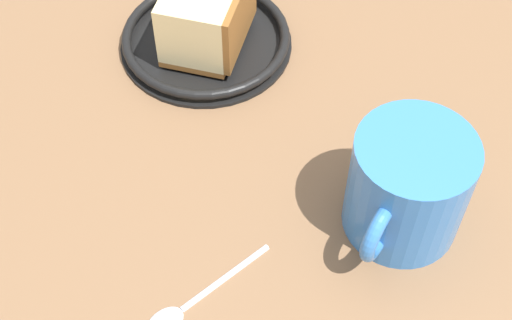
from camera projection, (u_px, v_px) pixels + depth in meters
ground_plane at (229, 149)px, 64.31cm from camera, size 123.35×123.35×2.63cm
small_plate at (206, 39)px, 69.60cm from camera, size 16.20×16.20×1.62cm
cake_slice at (207, 14)px, 67.03cm from camera, size 11.26×10.61×6.46cm
tea_mug at (407, 187)px, 54.58cm from camera, size 9.43×10.27×9.16cm
teaspoon at (183, 306)px, 53.42cm from camera, size 5.43×10.83×0.80cm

